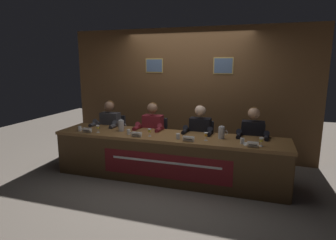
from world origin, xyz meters
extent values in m
plane|color=#70665B|center=(0.00, 0.00, 0.00)|extent=(12.00, 12.00, 0.00)
cube|color=brown|center=(0.00, 1.32, 1.30)|extent=(5.04, 0.12, 2.60)
cube|color=tan|center=(-0.70, 1.26, 1.86)|extent=(0.38, 0.02, 0.29)
cube|color=slate|center=(-0.70, 1.25, 1.86)|extent=(0.34, 0.01, 0.25)
cube|color=tan|center=(0.70, 1.26, 1.86)|extent=(0.38, 0.02, 0.32)
cube|color=slate|center=(0.70, 1.25, 1.86)|extent=(0.34, 0.01, 0.28)
cube|color=brown|center=(0.00, 0.00, 0.72)|extent=(3.84, 0.78, 0.05)
cube|color=#4C341B|center=(0.00, -0.37, 0.35)|extent=(3.78, 0.04, 0.70)
cube|color=#4C341B|center=(-1.87, 0.00, 0.35)|extent=(0.08, 0.70, 0.70)
cube|color=#4C341B|center=(1.87, 0.00, 0.35)|extent=(0.08, 0.70, 0.70)
cube|color=maroon|center=(0.07, -0.39, 0.35)|extent=(2.06, 0.01, 0.39)
cube|color=white|center=(0.07, -0.40, 0.42)|extent=(1.75, 0.00, 0.04)
cylinder|color=black|center=(-1.33, 0.49, 0.01)|extent=(0.44, 0.44, 0.02)
cylinder|color=black|center=(-1.33, 0.49, 0.22)|extent=(0.05, 0.05, 0.39)
cube|color=#232328|center=(-1.33, 0.49, 0.43)|extent=(0.44, 0.44, 0.03)
cube|color=#232328|center=(-1.33, 0.69, 0.66)|extent=(0.40, 0.05, 0.44)
cylinder|color=black|center=(-1.43, 0.14, 0.22)|extent=(0.10, 0.10, 0.44)
cylinder|color=black|center=(-1.23, 0.14, 0.22)|extent=(0.10, 0.10, 0.44)
cylinder|color=black|center=(-1.43, 0.29, 0.49)|extent=(0.13, 0.34, 0.13)
cylinder|color=black|center=(-1.23, 0.29, 0.49)|extent=(0.13, 0.34, 0.13)
cube|color=#38383D|center=(-1.33, 0.46, 0.73)|extent=(0.36, 0.20, 0.48)
sphere|color=#8E664C|center=(-1.33, 0.44, 1.11)|extent=(0.19, 0.19, 0.19)
sphere|color=#593819|center=(-1.33, 0.46, 1.12)|extent=(0.17, 0.17, 0.17)
cylinder|color=#38383D|center=(-1.54, 0.36, 0.75)|extent=(0.09, 0.30, 0.25)
cylinder|color=#38383D|center=(-1.12, 0.36, 0.75)|extent=(0.09, 0.30, 0.25)
cylinder|color=#38383D|center=(-1.54, 0.20, 0.78)|extent=(0.07, 0.24, 0.07)
cylinder|color=#38383D|center=(-1.12, 0.20, 0.78)|extent=(0.07, 0.24, 0.07)
cube|color=white|center=(-1.36, -0.29, 0.79)|extent=(0.16, 0.03, 0.08)
cube|color=white|center=(-1.36, -0.26, 0.79)|extent=(0.16, 0.03, 0.08)
cube|color=black|center=(-1.36, -0.30, 0.79)|extent=(0.11, 0.01, 0.01)
cylinder|color=white|center=(-1.19, -0.21, 0.75)|extent=(0.06, 0.06, 0.00)
cylinder|color=white|center=(-1.19, -0.21, 0.78)|extent=(0.01, 0.01, 0.05)
cone|color=white|center=(-1.19, -0.21, 0.84)|extent=(0.06, 0.06, 0.06)
cylinder|color=yellow|center=(-1.19, -0.21, 0.83)|extent=(0.04, 0.04, 0.04)
cylinder|color=silver|center=(-1.54, -0.22, 0.79)|extent=(0.06, 0.06, 0.08)
cylinder|color=silver|center=(-1.54, -0.22, 0.77)|extent=(0.05, 0.05, 0.05)
cylinder|color=black|center=(-0.44, 0.49, 0.01)|extent=(0.44, 0.44, 0.02)
cylinder|color=black|center=(-0.44, 0.49, 0.22)|extent=(0.05, 0.05, 0.39)
cube|color=#232328|center=(-0.44, 0.49, 0.43)|extent=(0.44, 0.44, 0.03)
cube|color=#232328|center=(-0.44, 0.69, 0.66)|extent=(0.40, 0.05, 0.44)
cylinder|color=black|center=(-0.54, 0.14, 0.22)|extent=(0.10, 0.10, 0.44)
cylinder|color=black|center=(-0.34, 0.14, 0.22)|extent=(0.10, 0.10, 0.44)
cylinder|color=black|center=(-0.54, 0.29, 0.49)|extent=(0.13, 0.34, 0.13)
cylinder|color=black|center=(-0.34, 0.29, 0.49)|extent=(0.13, 0.34, 0.13)
cube|color=maroon|center=(-0.44, 0.46, 0.73)|extent=(0.36, 0.20, 0.48)
sphere|color=#8E664C|center=(-0.44, 0.44, 1.11)|extent=(0.19, 0.19, 0.19)
sphere|color=#593819|center=(-0.44, 0.46, 1.12)|extent=(0.17, 0.17, 0.17)
cylinder|color=maroon|center=(-0.65, 0.36, 0.75)|extent=(0.09, 0.30, 0.25)
cylinder|color=maroon|center=(-0.23, 0.36, 0.75)|extent=(0.09, 0.30, 0.25)
cylinder|color=maroon|center=(-0.65, 0.20, 0.78)|extent=(0.07, 0.24, 0.07)
cylinder|color=maroon|center=(-0.23, 0.20, 0.78)|extent=(0.07, 0.24, 0.07)
cube|color=white|center=(-0.44, -0.30, 0.79)|extent=(0.17, 0.03, 0.08)
cube|color=white|center=(-0.44, -0.26, 0.79)|extent=(0.17, 0.03, 0.08)
cube|color=black|center=(-0.44, -0.30, 0.79)|extent=(0.12, 0.01, 0.01)
cylinder|color=white|center=(-0.26, -0.17, 0.75)|extent=(0.06, 0.06, 0.00)
cylinder|color=white|center=(-0.26, -0.17, 0.78)|extent=(0.01, 0.01, 0.05)
cone|color=white|center=(-0.26, -0.17, 0.84)|extent=(0.06, 0.06, 0.06)
cylinder|color=yellow|center=(-0.26, -0.17, 0.83)|extent=(0.04, 0.04, 0.04)
cylinder|color=silver|center=(-0.63, -0.18, 0.79)|extent=(0.06, 0.06, 0.08)
cylinder|color=silver|center=(-0.63, -0.18, 0.77)|extent=(0.05, 0.05, 0.05)
cylinder|color=black|center=(0.44, 0.49, 0.01)|extent=(0.44, 0.44, 0.02)
cylinder|color=black|center=(0.44, 0.49, 0.22)|extent=(0.05, 0.05, 0.39)
cube|color=#232328|center=(0.44, 0.49, 0.43)|extent=(0.44, 0.44, 0.03)
cube|color=#232328|center=(0.44, 0.69, 0.66)|extent=(0.40, 0.05, 0.44)
cylinder|color=black|center=(0.34, 0.14, 0.22)|extent=(0.10, 0.10, 0.44)
cylinder|color=black|center=(0.54, 0.14, 0.22)|extent=(0.10, 0.10, 0.44)
cylinder|color=black|center=(0.34, 0.29, 0.49)|extent=(0.13, 0.34, 0.13)
cylinder|color=black|center=(0.54, 0.29, 0.49)|extent=(0.13, 0.34, 0.13)
cube|color=black|center=(0.44, 0.46, 0.73)|extent=(0.36, 0.20, 0.48)
sphere|color=beige|center=(0.44, 0.44, 1.11)|extent=(0.19, 0.19, 0.19)
sphere|color=#331E0F|center=(0.44, 0.46, 1.12)|extent=(0.17, 0.17, 0.17)
cylinder|color=black|center=(0.23, 0.36, 0.75)|extent=(0.09, 0.30, 0.25)
cylinder|color=black|center=(0.65, 0.36, 0.75)|extent=(0.09, 0.30, 0.25)
cylinder|color=black|center=(0.23, 0.20, 0.78)|extent=(0.07, 0.24, 0.07)
cylinder|color=black|center=(0.65, 0.20, 0.78)|extent=(0.07, 0.24, 0.07)
cube|color=white|center=(0.41, -0.30, 0.79)|extent=(0.17, 0.03, 0.08)
cube|color=white|center=(0.41, -0.27, 0.79)|extent=(0.17, 0.03, 0.08)
cube|color=black|center=(0.41, -0.31, 0.79)|extent=(0.12, 0.01, 0.01)
cylinder|color=white|center=(0.65, -0.14, 0.75)|extent=(0.06, 0.06, 0.00)
cylinder|color=white|center=(0.65, -0.14, 0.78)|extent=(0.01, 0.01, 0.05)
cone|color=white|center=(0.65, -0.14, 0.84)|extent=(0.06, 0.06, 0.06)
cylinder|color=orange|center=(0.65, -0.14, 0.83)|extent=(0.04, 0.04, 0.04)
cylinder|color=silver|center=(0.23, -0.19, 0.79)|extent=(0.06, 0.06, 0.08)
cylinder|color=silver|center=(0.23, -0.19, 0.77)|extent=(0.05, 0.05, 0.05)
cylinder|color=black|center=(1.33, 0.49, 0.01)|extent=(0.44, 0.44, 0.02)
cylinder|color=black|center=(1.33, 0.49, 0.22)|extent=(0.05, 0.05, 0.39)
cube|color=#232328|center=(1.33, 0.49, 0.43)|extent=(0.44, 0.44, 0.03)
cube|color=#232328|center=(1.33, 0.69, 0.66)|extent=(0.40, 0.05, 0.44)
cylinder|color=black|center=(1.23, 0.14, 0.22)|extent=(0.10, 0.10, 0.44)
cylinder|color=black|center=(1.43, 0.14, 0.22)|extent=(0.10, 0.10, 0.44)
cylinder|color=black|center=(1.23, 0.29, 0.49)|extent=(0.13, 0.34, 0.13)
cylinder|color=black|center=(1.43, 0.29, 0.49)|extent=(0.13, 0.34, 0.13)
cube|color=black|center=(1.33, 0.46, 0.73)|extent=(0.36, 0.20, 0.48)
sphere|color=tan|center=(1.33, 0.44, 1.11)|extent=(0.19, 0.19, 0.19)
sphere|color=#593819|center=(1.33, 0.46, 1.12)|extent=(0.17, 0.17, 0.17)
cylinder|color=black|center=(1.12, 0.36, 0.75)|extent=(0.09, 0.30, 0.25)
cylinder|color=black|center=(1.54, 0.36, 0.75)|extent=(0.09, 0.30, 0.25)
cylinder|color=black|center=(1.12, 0.20, 0.78)|extent=(0.07, 0.24, 0.07)
cylinder|color=black|center=(1.54, 0.20, 0.78)|extent=(0.07, 0.24, 0.07)
cube|color=white|center=(1.34, -0.32, 0.79)|extent=(0.16, 0.03, 0.08)
cube|color=white|center=(1.34, -0.28, 0.79)|extent=(0.16, 0.03, 0.08)
cube|color=black|center=(1.34, -0.32, 0.79)|extent=(0.11, 0.01, 0.01)
cylinder|color=white|center=(1.46, -0.20, 0.75)|extent=(0.06, 0.06, 0.00)
cylinder|color=white|center=(1.46, -0.20, 0.78)|extent=(0.01, 0.01, 0.05)
cone|color=white|center=(1.46, -0.20, 0.84)|extent=(0.06, 0.06, 0.06)
cylinder|color=yellow|center=(1.46, -0.20, 0.83)|extent=(0.04, 0.04, 0.04)
cylinder|color=silver|center=(1.19, -0.16, 0.79)|extent=(0.06, 0.06, 0.08)
cylinder|color=silver|center=(1.19, -0.16, 0.77)|extent=(0.05, 0.05, 0.05)
cylinder|color=silver|center=(-0.86, 0.02, 0.84)|extent=(0.10, 0.10, 0.18)
cylinder|color=silver|center=(-0.86, 0.02, 0.93)|extent=(0.08, 0.09, 0.01)
sphere|color=silver|center=(-0.86, 0.02, 0.95)|extent=(0.02, 0.02, 0.02)
torus|color=silver|center=(-0.80, 0.02, 0.85)|extent=(0.07, 0.01, 0.07)
cylinder|color=silver|center=(0.86, 0.05, 0.84)|extent=(0.10, 0.10, 0.18)
cylinder|color=silver|center=(0.86, 0.05, 0.93)|extent=(0.08, 0.09, 0.01)
sphere|color=silver|center=(0.86, 0.05, 0.95)|extent=(0.02, 0.02, 0.02)
torus|color=silver|center=(0.93, 0.05, 0.85)|extent=(0.07, 0.01, 0.07)
cube|color=white|center=(1.32, -0.17, 0.75)|extent=(0.23, 0.19, 0.01)
camera|label=1|loc=(1.38, -4.25, 1.90)|focal=29.93mm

